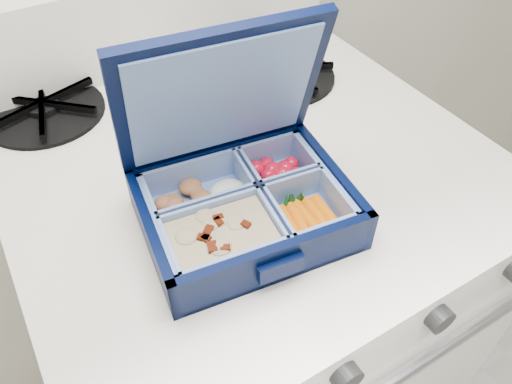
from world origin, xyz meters
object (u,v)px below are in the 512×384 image
stove (245,328)px  burner_grate (281,71)px  fork (220,144)px  bento_box (245,208)px

stove → burner_grate: burner_grate is taller
burner_grate → fork: burner_grate is taller
stove → fork: (-0.02, 0.02, 0.47)m
stove → fork: 0.47m
burner_grate → fork: bearing=-148.1°
bento_box → fork: bearing=80.9°
burner_grate → fork: (-0.16, -0.10, -0.01)m
bento_box → burner_grate: (0.21, 0.24, -0.01)m
stove → burner_grate: bearing=40.0°
fork → burner_grate: bearing=57.1°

